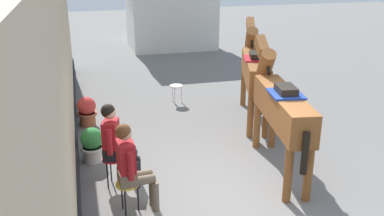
# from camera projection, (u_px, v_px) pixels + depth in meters

# --- Properties ---
(ground_plane) EXTENTS (40.00, 40.00, 0.00)m
(ground_plane) POSITION_uv_depth(u_px,v_px,m) (188.00, 124.00, 9.50)
(ground_plane) COLOR slate
(pub_facade_wall) EXTENTS (0.34, 14.00, 3.40)m
(pub_facade_wall) POSITION_uv_depth(u_px,v_px,m) (59.00, 85.00, 6.99)
(pub_facade_wall) COLOR #CCB793
(pub_facade_wall) RESTS_ON ground_plane
(distant_cottage) EXTENTS (3.40, 2.60, 3.50)m
(distant_cottage) POSITION_uv_depth(u_px,v_px,m) (171.00, 0.00, 16.60)
(distant_cottage) COLOR silver
(distant_cottage) RESTS_ON ground_plane
(seated_visitor_near) EXTENTS (0.61, 0.49, 1.39)m
(seated_visitor_near) POSITION_uv_depth(u_px,v_px,m) (131.00, 164.00, 6.06)
(seated_visitor_near) COLOR gold
(seated_visitor_near) RESTS_ON ground_plane
(seated_visitor_far) EXTENTS (0.61, 0.48, 1.39)m
(seated_visitor_far) POSITION_uv_depth(u_px,v_px,m) (115.00, 141.00, 6.78)
(seated_visitor_far) COLOR red
(seated_visitor_far) RESTS_ON ground_plane
(saddled_horse_near) EXTENTS (0.79, 2.98, 2.06)m
(saddled_horse_near) POSITION_uv_depth(u_px,v_px,m) (280.00, 105.00, 7.22)
(saddled_horse_near) COLOR brown
(saddled_horse_near) RESTS_ON ground_plane
(saddled_horse_far) EXTENTS (1.16, 2.90, 2.06)m
(saddled_horse_far) POSITION_uv_depth(u_px,v_px,m) (255.00, 68.00, 9.49)
(saddled_horse_far) COLOR brown
(saddled_horse_far) RESTS_ON ground_plane
(flower_planter_inner_far) EXTENTS (0.43, 0.43, 0.64)m
(flower_planter_inner_far) POSITION_uv_depth(u_px,v_px,m) (92.00, 144.00, 7.73)
(flower_planter_inner_far) COLOR beige
(flower_planter_inner_far) RESTS_ON ground_plane
(flower_planter_farthest) EXTENTS (0.43, 0.43, 0.64)m
(flower_planter_farthest) POSITION_uv_depth(u_px,v_px,m) (87.00, 111.00, 9.35)
(flower_planter_farthest) COLOR #A85638
(flower_planter_farthest) RESTS_ON ground_plane
(spare_stool_white) EXTENTS (0.32, 0.32, 0.46)m
(spare_stool_white) POSITION_uv_depth(u_px,v_px,m) (176.00, 88.00, 10.70)
(spare_stool_white) COLOR white
(spare_stool_white) RESTS_ON ground_plane
(satchel_bag) EXTENTS (0.29, 0.14, 0.20)m
(satchel_bag) POSITION_uv_depth(u_px,v_px,m) (126.00, 152.00, 7.97)
(satchel_bag) COLOR black
(satchel_bag) RESTS_ON ground_plane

